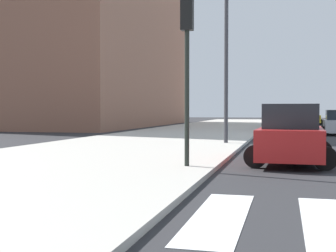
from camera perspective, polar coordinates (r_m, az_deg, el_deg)
name	(u,v)px	position (r m, az deg, el deg)	size (l,w,h in m)	color
sidewalk_kerb_west	(151,142)	(24.88, -2.08, -2.04)	(10.00, 120.00, 0.15)	#B2ADA3
low_rise_brick_west	(89,6)	(56.05, -9.72, 14.37)	(16.00, 32.00, 27.73)	#895945
car_black_nearest	(285,118)	(51.95, 14.18, 0.92)	(2.84, 4.44, 1.95)	black
car_red_second	(291,136)	(15.97, 14.91, -1.23)	(2.91, 4.57, 2.01)	red
car_yellow_fourth	(311,117)	(61.08, 17.26, 1.04)	(2.73, 4.35, 1.94)	gold
car_green_fifth	(283,121)	(45.70, 13.98, 0.62)	(2.39, 3.76, 1.66)	#236B42
car_gray_sixth	(282,120)	(39.83, 13.93, 0.69)	(2.95, 4.65, 2.06)	slate
traffic_light_far_corner	(187,48)	(13.89, 2.37, 9.64)	(0.36, 0.41, 5.02)	black
street_lamp	(226,53)	(23.88, 7.19, 8.94)	(0.44, 0.44, 7.78)	#38383D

